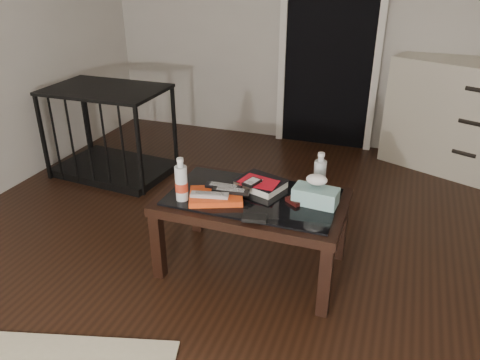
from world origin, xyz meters
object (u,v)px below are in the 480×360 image
at_px(dresser, 467,119).
at_px(tissue_box, 316,196).
at_px(pet_crate, 112,146).
at_px(textbook, 261,184).
at_px(water_bottle_left, 181,179).
at_px(water_bottle_right, 320,173).
at_px(coffee_table, 253,206).

relative_size(dresser, tissue_box, 5.65).
bearing_deg(tissue_box, pet_crate, 160.35).
height_order(dresser, tissue_box, dresser).
distance_m(dresser, textbook, 2.12).
relative_size(pet_crate, water_bottle_left, 3.98).
bearing_deg(water_bottle_right, dresser, 62.96).
relative_size(coffee_table, textbook, 4.00).
bearing_deg(water_bottle_right, textbook, -172.58).
distance_m(pet_crate, tissue_box, 2.02).
height_order(pet_crate, water_bottle_left, pet_crate).
distance_m(coffee_table, water_bottle_left, 0.42).
relative_size(coffee_table, dresser, 0.77).
bearing_deg(water_bottle_left, dresser, 52.70).
xyz_separation_m(textbook, water_bottle_right, (0.32, 0.04, 0.10)).
relative_size(textbook, water_bottle_right, 1.05).
bearing_deg(textbook, coffee_table, -75.66).
bearing_deg(textbook, pet_crate, 172.27).
distance_m(pet_crate, textbook, 1.69).
relative_size(water_bottle_left, tissue_box, 1.03).
xyz_separation_m(dresser, water_bottle_right, (-0.87, -1.71, 0.13)).
relative_size(textbook, tissue_box, 1.09).
bearing_deg(dresser, pet_crate, -136.16).
distance_m(pet_crate, water_bottle_right, 1.97).
bearing_deg(tissue_box, water_bottle_right, 97.98).
bearing_deg(water_bottle_left, pet_crate, 138.29).
xyz_separation_m(textbook, water_bottle_left, (-0.35, -0.27, 0.10)).
bearing_deg(dresser, coffee_table, -99.56).
distance_m(dresser, pet_crate, 2.88).
xyz_separation_m(dresser, water_bottle_left, (-1.54, -2.03, 0.13)).
height_order(dresser, water_bottle_right, dresser).
xyz_separation_m(dresser, textbook, (-1.19, -1.75, 0.03)).
height_order(coffee_table, dresser, dresser).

